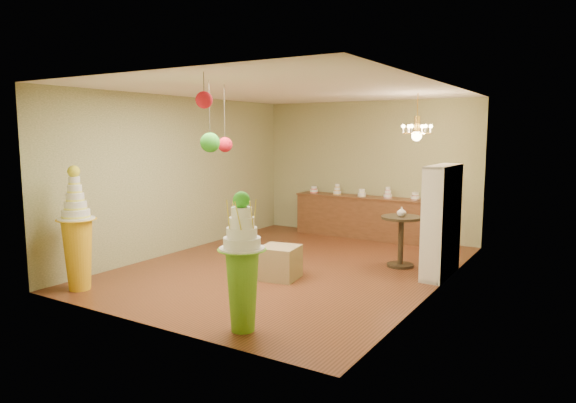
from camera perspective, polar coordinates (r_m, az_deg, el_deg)
The scene contains 17 objects.
floor at distance 8.97m, azimuth 0.43°, elevation -7.25°, with size 6.50×6.50×0.00m, color #592C18.
ceiling at distance 8.70m, azimuth 0.45°, elevation 12.22°, with size 6.50×6.50×0.00m, color white.
wall_back at distance 11.60m, azimuth 8.80°, elevation 3.57°, with size 5.00×0.04×3.00m, color #959667.
wall_front at distance 6.18m, azimuth -15.37°, elevation -0.11°, with size 5.00×0.04×3.00m, color #959667.
wall_left at distance 10.23m, azimuth -11.64°, elevation 2.96°, with size 0.04×6.50×3.00m, color #959667.
wall_right at distance 7.72m, azimuth 16.52°, elevation 1.34°, with size 0.04×6.50×3.00m, color #959667.
pedestal_green at distance 6.01m, azimuth -5.10°, elevation -7.79°, with size 0.69×0.69×1.65m.
pedestal_orange at distance 8.15m, azimuth -22.34°, elevation -4.30°, with size 0.68×0.68×1.84m.
burlap_riser at distance 8.21m, azimuth -0.94°, elevation -6.79°, with size 0.57×0.57×0.52m, color #937A50.
sideboard at distance 11.47m, azimuth 8.15°, elevation -1.61°, with size 3.04×0.54×1.16m.
shelving_unit at distance 8.61m, azimuth 16.73°, elevation -2.07°, with size 0.33×1.20×1.80m.
round_table at distance 9.08m, azimuth 12.44°, elevation -3.57°, with size 0.76×0.76×0.88m.
vase at distance 9.01m, azimuth 12.52°, elevation -1.10°, with size 0.16×0.16×0.17m, color beige.
pom_red_left at distance 7.63m, azimuth -7.01°, elevation 6.30°, with size 0.22×0.22×0.98m.
pom_green_mid at distance 6.99m, azimuth -8.65°, elevation 6.50°, with size 0.26×0.26×0.96m.
pom_red_right at distance 6.10m, azimuth -9.30°, elevation 11.08°, with size 0.20×0.20×0.42m.
chandelier at distance 9.43m, azimuth 14.12°, elevation 7.39°, with size 0.74×0.74×0.85m.
Camera 1 is at (4.49, -7.42, 2.30)m, focal length 32.00 mm.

